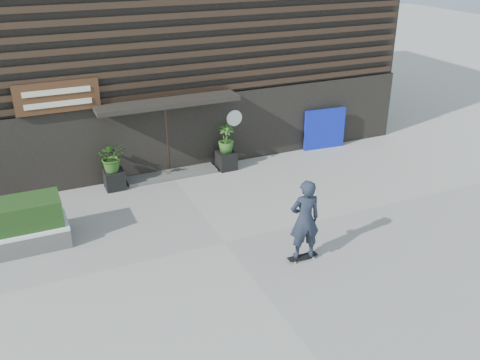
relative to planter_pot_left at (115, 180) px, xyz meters
name	(u,v)px	position (x,y,z in m)	size (l,w,h in m)	color
ground	(224,242)	(1.90, -4.40, -0.30)	(80.00, 80.00, 0.00)	#A19E99
entrance_step	(171,174)	(1.90, 0.20, -0.24)	(3.00, 0.80, 0.12)	#50504D
planter_pot_left	(115,180)	(0.00, 0.00, 0.00)	(0.60, 0.60, 0.60)	black
bamboo_left	(112,157)	(0.00, 0.00, 0.78)	(0.86, 0.75, 0.96)	#2D591E
planter_pot_right	(226,160)	(3.80, 0.00, 0.00)	(0.60, 0.60, 0.60)	black
bamboo_right	(226,139)	(3.80, 0.00, 0.78)	(0.54, 0.54, 0.96)	#2D591E
blue_tarp	(324,129)	(7.86, 0.30, 0.45)	(1.61, 0.12, 1.51)	#0D1BB4
building	(124,29)	(1.90, 5.56, 3.69)	(18.00, 11.00, 8.00)	black
skateboarder	(305,220)	(3.36, -5.91, 0.81)	(0.81, 0.59, 2.14)	black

